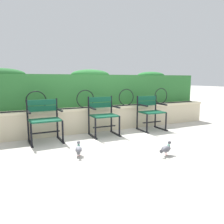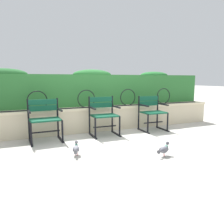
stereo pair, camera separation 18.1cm
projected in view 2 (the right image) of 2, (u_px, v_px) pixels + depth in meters
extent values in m
plane|color=#BCB7AD|center=(115.00, 140.00, 4.47)|extent=(60.00, 60.00, 0.00)
cube|color=beige|center=(99.00, 119.00, 5.30)|extent=(6.35, 0.35, 0.52)
cube|color=beige|center=(99.00, 108.00, 5.26)|extent=(6.35, 0.41, 0.05)
cylinder|color=black|center=(100.00, 107.00, 5.18)|extent=(5.83, 0.02, 0.02)
torus|color=black|center=(37.00, 101.00, 4.61)|extent=(0.42, 0.02, 0.42)
torus|color=black|center=(86.00, 99.00, 5.02)|extent=(0.42, 0.02, 0.42)
torus|color=black|center=(128.00, 97.00, 5.44)|extent=(0.42, 0.02, 0.42)
torus|color=black|center=(163.00, 96.00, 5.85)|extent=(0.42, 0.02, 0.42)
cube|color=#2D7033|center=(93.00, 90.00, 5.57)|extent=(6.22, 0.49, 0.77)
ellipsoid|color=#29662F|center=(4.00, 74.00, 4.73)|extent=(0.98, 0.44, 0.25)
ellipsoid|color=#286B2F|center=(92.00, 75.00, 5.51)|extent=(1.00, 0.44, 0.26)
ellipsoid|color=#287231|center=(154.00, 75.00, 6.23)|extent=(0.87, 0.44, 0.20)
cube|color=#0F4C33|center=(46.00, 121.00, 4.15)|extent=(0.58, 0.14, 0.03)
cube|color=#0F4C33|center=(45.00, 120.00, 4.28)|extent=(0.58, 0.14, 0.03)
cube|color=#0F4C33|center=(44.00, 119.00, 4.40)|extent=(0.58, 0.14, 0.03)
cube|color=#0F4C33|center=(43.00, 102.00, 4.44)|extent=(0.58, 0.05, 0.11)
cube|color=#0F4C33|center=(43.00, 108.00, 4.46)|extent=(0.58, 0.05, 0.11)
cylinder|color=black|center=(58.00, 118.00, 4.62)|extent=(0.04, 0.04, 0.84)
cylinder|color=black|center=(62.00, 131.00, 4.26)|extent=(0.04, 0.04, 0.44)
cube|color=black|center=(61.00, 139.00, 4.46)|extent=(0.06, 0.52, 0.02)
cube|color=black|center=(60.00, 110.00, 4.37)|extent=(0.05, 0.40, 0.03)
cylinder|color=black|center=(29.00, 120.00, 4.37)|extent=(0.04, 0.04, 0.84)
cylinder|color=black|center=(31.00, 134.00, 4.02)|extent=(0.04, 0.04, 0.44)
cube|color=black|center=(31.00, 143.00, 4.22)|extent=(0.06, 0.52, 0.02)
cube|color=black|center=(29.00, 112.00, 4.13)|extent=(0.05, 0.40, 0.03)
cylinder|color=black|center=(46.00, 132.00, 4.31)|extent=(0.55, 0.05, 0.03)
cube|color=#0F4C33|center=(107.00, 117.00, 4.62)|extent=(0.55, 0.14, 0.03)
cube|color=#0F4C33|center=(105.00, 116.00, 4.75)|extent=(0.55, 0.14, 0.03)
cube|color=#0F4C33|center=(103.00, 115.00, 4.87)|extent=(0.55, 0.14, 0.03)
cube|color=#0F4C33|center=(101.00, 99.00, 4.92)|extent=(0.55, 0.04, 0.11)
cube|color=#0F4C33|center=(101.00, 105.00, 4.94)|extent=(0.55, 0.04, 0.11)
cylinder|color=black|center=(112.00, 114.00, 5.07)|extent=(0.04, 0.04, 0.85)
cylinder|color=black|center=(120.00, 126.00, 4.71)|extent=(0.04, 0.04, 0.44)
cube|color=black|center=(116.00, 134.00, 4.91)|extent=(0.05, 0.52, 0.02)
cube|color=black|center=(116.00, 107.00, 4.82)|extent=(0.05, 0.40, 0.03)
cylinder|color=black|center=(89.00, 115.00, 4.87)|extent=(0.04, 0.04, 0.85)
cylinder|color=black|center=(95.00, 128.00, 4.51)|extent=(0.04, 0.04, 0.44)
cube|color=black|center=(93.00, 136.00, 4.71)|extent=(0.05, 0.52, 0.02)
cube|color=black|center=(92.00, 108.00, 4.62)|extent=(0.05, 0.40, 0.03)
cylinder|color=black|center=(105.00, 127.00, 4.78)|extent=(0.52, 0.04, 0.03)
cube|color=#0F4C33|center=(157.00, 113.00, 5.08)|extent=(0.54, 0.13, 0.03)
cube|color=#0F4C33|center=(154.00, 112.00, 5.21)|extent=(0.54, 0.13, 0.03)
cube|color=#0F4C33|center=(151.00, 112.00, 5.33)|extent=(0.54, 0.13, 0.03)
cube|color=#0F4C33|center=(149.00, 98.00, 5.38)|extent=(0.54, 0.04, 0.11)
cube|color=#0F4C33|center=(148.00, 103.00, 5.40)|extent=(0.54, 0.04, 0.11)
cylinder|color=black|center=(157.00, 112.00, 5.53)|extent=(0.04, 0.04, 0.83)
cylinder|color=black|center=(168.00, 122.00, 5.17)|extent=(0.04, 0.04, 0.44)
cube|color=black|center=(162.00, 129.00, 5.37)|extent=(0.05, 0.52, 0.02)
cube|color=black|center=(163.00, 104.00, 5.28)|extent=(0.04, 0.40, 0.03)
cylinder|color=black|center=(139.00, 113.00, 5.33)|extent=(0.04, 0.04, 0.83)
cylinder|color=black|center=(148.00, 124.00, 4.97)|extent=(0.04, 0.04, 0.44)
cube|color=black|center=(143.00, 131.00, 5.17)|extent=(0.05, 0.52, 0.02)
cube|color=black|center=(144.00, 105.00, 5.08)|extent=(0.04, 0.40, 0.03)
cylinder|color=black|center=(153.00, 122.00, 5.24)|extent=(0.51, 0.03, 0.03)
ellipsoid|color=gray|center=(76.00, 149.00, 3.54)|extent=(0.15, 0.21, 0.11)
cylinder|color=#2D6B56|center=(76.00, 146.00, 3.60)|extent=(0.06, 0.07, 0.06)
sphere|color=slate|center=(76.00, 142.00, 3.61)|extent=(0.06, 0.06, 0.06)
cone|color=black|center=(76.00, 142.00, 3.65)|extent=(0.02, 0.03, 0.01)
cone|color=#595960|center=(76.00, 152.00, 3.43)|extent=(0.08, 0.09, 0.06)
ellipsoid|color=slate|center=(73.00, 149.00, 3.52)|extent=(0.06, 0.14, 0.07)
ellipsoid|color=slate|center=(79.00, 149.00, 3.53)|extent=(0.06, 0.14, 0.07)
cylinder|color=#C6515B|center=(75.00, 154.00, 3.56)|extent=(0.01, 0.01, 0.05)
cylinder|color=#C6515B|center=(77.00, 154.00, 3.54)|extent=(0.01, 0.01, 0.05)
ellipsoid|color=slate|center=(164.00, 150.00, 3.51)|extent=(0.21, 0.16, 0.11)
cylinder|color=#2D6B56|center=(167.00, 147.00, 3.55)|extent=(0.07, 0.06, 0.06)
sphere|color=#55555D|center=(168.00, 143.00, 3.56)|extent=(0.06, 0.06, 0.06)
cone|color=black|center=(169.00, 143.00, 3.58)|extent=(0.03, 0.02, 0.01)
cone|color=#4A4A52|center=(160.00, 152.00, 3.43)|extent=(0.10, 0.08, 0.06)
ellipsoid|color=#5B5B63|center=(162.00, 149.00, 3.53)|extent=(0.14, 0.07, 0.07)
ellipsoid|color=#5B5B63|center=(166.00, 150.00, 3.47)|extent=(0.14, 0.07, 0.07)
cylinder|color=#C6515B|center=(163.00, 154.00, 3.54)|extent=(0.01, 0.01, 0.05)
cylinder|color=#C6515B|center=(165.00, 155.00, 3.50)|extent=(0.01, 0.01, 0.05)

